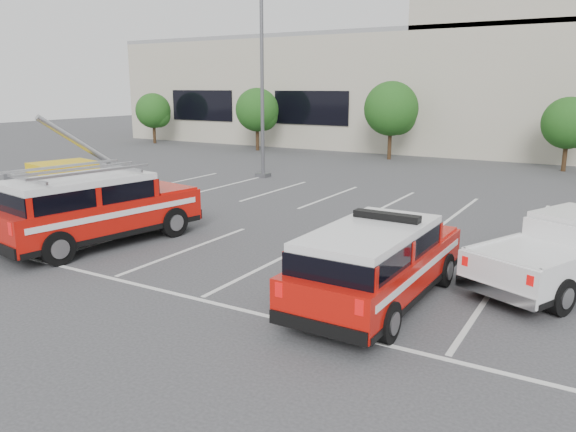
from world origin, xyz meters
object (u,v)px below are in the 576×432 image
object	(u,v)px
ladder_suv	(95,213)
tree_far_left	(154,112)
convention_building	(510,83)
white_pickup	(568,258)
light_pole_left	(262,72)
tree_mid_left	(393,111)
utility_rig	(61,183)
tree_mid_right	(570,125)
fire_chief_suv	(377,269)
tree_left	(259,111)

from	to	relation	value
ladder_suv	tree_far_left	bearing A→B (deg)	140.26
convention_building	white_pickup	xyz separation A→B (m)	(6.61, -29.63, -4.05)
convention_building	tree_far_left	size ratio (longest dim) A/B	15.04
light_pole_left	white_pickup	xyz separation A→B (m)	(14.80, -9.76, -4.52)
tree_mid_left	white_pickup	size ratio (longest dim) A/B	0.84
white_pickup	utility_rig	bearing A→B (deg)	-158.22
tree_mid_right	tree_far_left	bearing A→B (deg)	180.00
tree_far_left	light_pole_left	bearing A→B (deg)	-30.71
tree_far_left	fire_chief_suv	distance (m)	36.60
ladder_suv	utility_rig	bearing A→B (deg)	159.22
tree_mid_left	ladder_suv	xyz separation A→B (m)	(-0.52, -22.95, -2.12)
tree_mid_right	fire_chief_suv	bearing A→B (deg)	-94.17
tree_left	utility_rig	distance (m)	19.41
light_pole_left	white_pickup	distance (m)	18.29
tree_far_left	ladder_suv	xyz separation A→B (m)	(19.48, -22.95, -1.58)
convention_building	tree_left	distance (m)	18.11
tree_far_left	tree_left	world-z (taller)	tree_left
light_pole_left	utility_rig	distance (m)	10.83
white_pickup	ladder_suv	bearing A→B (deg)	-141.56
tree_mid_right	white_pickup	bearing A→B (deg)	-85.08
tree_far_left	ladder_suv	bearing A→B (deg)	-49.68
tree_far_left	tree_mid_left	size ratio (longest dim) A/B	0.82
fire_chief_suv	white_pickup	world-z (taller)	fire_chief_suv
tree_mid_right	utility_rig	world-z (taller)	tree_mid_right
fire_chief_suv	utility_rig	xyz separation A→B (m)	(-15.36, 4.06, -0.09)
utility_rig	white_pickup	bearing A→B (deg)	11.27
white_pickup	tree_left	bearing A→B (deg)	161.63
tree_left	ladder_suv	bearing A→B (deg)	-67.56
fire_chief_suv	convention_building	bearing A→B (deg)	96.63
convention_building	fire_chief_suv	size ratio (longest dim) A/B	11.03
ladder_suv	white_pickup	bearing A→B (deg)	24.36
light_pole_left	tree_mid_left	bearing A→B (deg)	72.90
tree_mid_left	tree_mid_right	distance (m)	10.01
convention_building	tree_far_left	xyz separation A→B (m)	(-25.09, -9.82, -2.22)
convention_building	tree_mid_right	xyz separation A→B (m)	(4.91, -9.82, -2.22)
tree_mid_right	white_pickup	size ratio (longest dim) A/B	0.69
tree_mid_left	ladder_suv	bearing A→B (deg)	-91.29
fire_chief_suv	tree_far_left	bearing A→B (deg)	141.79
utility_rig	fire_chief_suv	bearing A→B (deg)	-1.28
tree_mid_right	light_pole_left	size ratio (longest dim) A/B	0.39
tree_left	fire_chief_suv	world-z (taller)	tree_left
tree_mid_left	utility_rig	xyz separation A→B (m)	(-7.05, -19.08, -2.35)
ladder_suv	utility_rig	size ratio (longest dim) A/B	1.44
tree_mid_left	fire_chief_suv	bearing A→B (deg)	-70.23
white_pickup	fire_chief_suv	bearing A→B (deg)	-111.54
fire_chief_suv	utility_rig	world-z (taller)	utility_rig
tree_mid_right	tree_left	bearing A→B (deg)	180.00
convention_building	fire_chief_suv	distance (m)	33.34
convention_building	tree_left	world-z (taller)	convention_building
tree_left	light_pole_left	xyz separation A→B (m)	(6.91, -10.05, 2.41)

